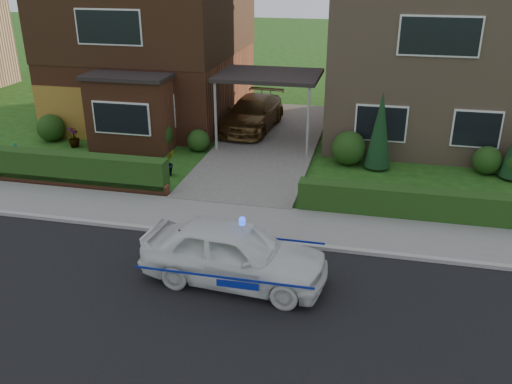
# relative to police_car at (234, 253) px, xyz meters

# --- Properties ---
(ground) EXTENTS (120.00, 120.00, 0.00)m
(ground) POSITION_rel_police_car_xyz_m (-1.22, -1.20, -0.71)
(ground) COLOR #194713
(ground) RESTS_ON ground
(road) EXTENTS (60.00, 6.00, 0.02)m
(road) POSITION_rel_police_car_xyz_m (-1.22, -1.20, -0.71)
(road) COLOR black
(road) RESTS_ON ground
(kerb) EXTENTS (60.00, 0.16, 0.12)m
(kerb) POSITION_rel_police_car_xyz_m (-1.22, 1.85, -0.65)
(kerb) COLOR #9E9993
(kerb) RESTS_ON ground
(sidewalk) EXTENTS (60.00, 2.00, 0.10)m
(sidewalk) POSITION_rel_police_car_xyz_m (-1.22, 2.90, -0.66)
(sidewalk) COLOR slate
(sidewalk) RESTS_ON ground
(driveway) EXTENTS (3.80, 12.00, 0.12)m
(driveway) POSITION_rel_police_car_xyz_m (-1.22, 9.80, -0.65)
(driveway) COLOR #666059
(driveway) RESTS_ON ground
(house_left) EXTENTS (7.50, 9.53, 7.25)m
(house_left) POSITION_rel_police_car_xyz_m (-7.00, 12.70, 3.10)
(house_left) COLOR brown
(house_left) RESTS_ON ground
(house_right) EXTENTS (7.50, 8.06, 7.25)m
(house_right) POSITION_rel_police_car_xyz_m (4.58, 12.79, 2.95)
(house_right) COLOR #95765B
(house_right) RESTS_ON ground
(carport_link) EXTENTS (3.80, 3.00, 2.77)m
(carport_link) POSITION_rel_police_car_xyz_m (-1.22, 9.75, 1.95)
(carport_link) COLOR black
(carport_link) RESTS_ON ground
(garage_door) EXTENTS (2.20, 0.10, 2.10)m
(garage_door) POSITION_rel_police_car_xyz_m (-9.47, 8.76, 0.34)
(garage_door) COLOR olive
(garage_door) RESTS_ON ground
(dwarf_wall) EXTENTS (7.70, 0.25, 0.36)m
(dwarf_wall) POSITION_rel_police_car_xyz_m (-7.02, 4.10, -0.53)
(dwarf_wall) COLOR brown
(dwarf_wall) RESTS_ON ground
(hedge_left) EXTENTS (7.50, 0.55, 0.90)m
(hedge_left) POSITION_rel_police_car_xyz_m (-7.02, 4.25, -0.71)
(hedge_left) COLOR black
(hedge_left) RESTS_ON ground
(hedge_right) EXTENTS (7.50, 0.55, 0.80)m
(hedge_right) POSITION_rel_police_car_xyz_m (4.58, 4.15, -0.71)
(hedge_right) COLOR black
(hedge_right) RESTS_ON ground
(shrub_left_far) EXTENTS (1.08, 1.08, 1.08)m
(shrub_left_far) POSITION_rel_police_car_xyz_m (-9.72, 8.30, -0.17)
(shrub_left_far) COLOR black
(shrub_left_far) RESTS_ON ground
(shrub_left_mid) EXTENTS (1.32, 1.32, 1.32)m
(shrub_left_mid) POSITION_rel_police_car_xyz_m (-5.22, 8.10, -0.05)
(shrub_left_mid) COLOR black
(shrub_left_mid) RESTS_ON ground
(shrub_left_near) EXTENTS (0.84, 0.84, 0.84)m
(shrub_left_near) POSITION_rel_police_car_xyz_m (-3.62, 8.40, -0.29)
(shrub_left_near) COLOR black
(shrub_left_near) RESTS_ON ground
(shrub_right_near) EXTENTS (1.20, 1.20, 1.20)m
(shrub_right_near) POSITION_rel_police_car_xyz_m (1.98, 8.20, -0.11)
(shrub_right_near) COLOR black
(shrub_right_near) RESTS_ON ground
(shrub_right_mid) EXTENTS (0.96, 0.96, 0.96)m
(shrub_right_mid) POSITION_rel_police_car_xyz_m (6.58, 8.30, -0.23)
(shrub_right_mid) COLOR black
(shrub_right_mid) RESTS_ON ground
(conifer_a) EXTENTS (0.90, 0.90, 2.60)m
(conifer_a) POSITION_rel_police_car_xyz_m (2.98, 8.00, 0.59)
(conifer_a) COLOR black
(conifer_a) RESTS_ON ground
(police_car) EXTENTS (3.82, 4.28, 1.58)m
(police_car) POSITION_rel_police_car_xyz_m (0.00, 0.00, 0.00)
(police_car) COLOR white
(police_car) RESTS_ON ground
(driveway_car) EXTENTS (2.18, 4.66, 1.31)m
(driveway_car) POSITION_rel_police_car_xyz_m (-2.22, 11.34, 0.07)
(driveway_car) COLOR brown
(driveway_car) RESTS_ON driveway
(potted_plant_a) EXTENTS (0.48, 0.38, 0.81)m
(potted_plant_a) POSITION_rel_police_car_xyz_m (-9.32, 5.43, -0.30)
(potted_plant_a) COLOR gray
(potted_plant_a) RESTS_ON ground
(potted_plant_b) EXTENTS (0.59, 0.56, 0.84)m
(potted_plant_b) POSITION_rel_police_car_xyz_m (-3.81, 5.81, -0.29)
(potted_plant_b) COLOR gray
(potted_plant_b) RESTS_ON ground
(potted_plant_c) EXTENTS (0.42, 0.42, 0.75)m
(potted_plant_c) POSITION_rel_police_car_xyz_m (-8.45, 7.80, -0.33)
(potted_plant_c) COLOR gray
(potted_plant_c) RESTS_ON ground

